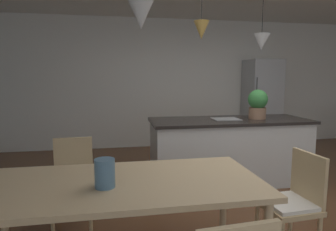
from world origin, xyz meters
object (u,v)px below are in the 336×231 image
refrigerator (261,103)px  vase_on_dining_table (105,173)px  kitchen_island (229,150)px  chair_kitchen_end (293,201)px  potted_plant_on_island (258,103)px  chair_far_left (73,179)px  dining_table (121,189)px

refrigerator → vase_on_dining_table: refrigerator is taller
kitchen_island → refrigerator: 2.54m
kitchen_island → refrigerator: (1.53, 1.98, 0.47)m
chair_kitchen_end → potted_plant_on_island: size_ratio=2.11×
kitchen_island → potted_plant_on_island: size_ratio=5.37×
chair_far_left → kitchen_island: bearing=23.9°
kitchen_island → potted_plant_on_island: potted_plant_on_island is taller
chair_far_left → vase_on_dining_table: bearing=-69.4°
potted_plant_on_island → chair_kitchen_end: bearing=-107.7°
chair_kitchen_end → refrigerator: refrigerator is taller
refrigerator → vase_on_dining_table: size_ratio=9.42×
dining_table → vase_on_dining_table: 0.22m
chair_kitchen_end → kitchen_island: 1.74m
vase_on_dining_table → refrigerator: bearing=50.2°
kitchen_island → dining_table: bearing=-131.6°
refrigerator → potted_plant_on_island: 2.28m
vase_on_dining_table → chair_far_left: bearing=110.6°
kitchen_island → vase_on_dining_table: (-1.64, -1.83, 0.37)m
chair_far_left → dining_table: bearing=-61.3°
dining_table → refrigerator: refrigerator is taller
refrigerator → chair_kitchen_end: bearing=-114.3°
refrigerator → vase_on_dining_table: (-3.17, -3.81, -0.09)m
dining_table → chair_kitchen_end: (1.39, 0.00, -0.20)m
chair_far_left → kitchen_island: 2.19m
kitchen_island → refrigerator: bearing=52.3°
chair_kitchen_end → potted_plant_on_island: 1.93m
chair_kitchen_end → refrigerator: size_ratio=0.47×
dining_table → refrigerator: (3.07, 3.71, 0.26)m
dining_table → chair_far_left: chair_far_left is taller
chair_far_left → potted_plant_on_island: 2.65m
chair_kitchen_end → kitchen_island: kitchen_island is taller
chair_far_left → chair_kitchen_end: size_ratio=1.00×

